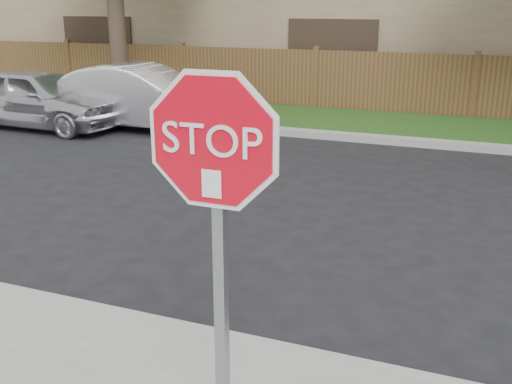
% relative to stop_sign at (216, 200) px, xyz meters
% --- Properties ---
extents(ground, '(90.00, 90.00, 0.00)m').
position_rel_stop_sign_xyz_m(ground, '(0.88, 1.48, -1.83)').
color(ground, black).
rests_on(ground, ground).
extents(far_curb, '(70.00, 0.30, 0.15)m').
position_rel_stop_sign_xyz_m(far_curb, '(0.88, 9.63, -1.75)').
color(far_curb, gray).
rests_on(far_curb, ground).
extents(grass_strip, '(70.00, 3.00, 0.12)m').
position_rel_stop_sign_xyz_m(grass_strip, '(0.88, 11.28, -1.77)').
color(grass_strip, '#1E4714').
rests_on(grass_strip, ground).
extents(fence, '(70.00, 0.12, 1.60)m').
position_rel_stop_sign_xyz_m(fence, '(0.88, 12.88, -1.03)').
color(fence, '#57311E').
rests_on(fence, ground).
extents(stop_sign, '(1.01, 0.13, 2.55)m').
position_rel_stop_sign_xyz_m(stop_sign, '(0.00, 0.00, 0.00)').
color(stop_sign, gray).
rests_on(stop_sign, sidewalk_near).
extents(sedan_far_left, '(4.15, 1.83, 1.39)m').
position_rel_stop_sign_xyz_m(sedan_far_left, '(-8.39, 8.31, -1.14)').
color(sedan_far_left, '#B3B3B8').
rests_on(sedan_far_left, ground).
extents(sedan_left, '(4.46, 1.59, 1.47)m').
position_rel_stop_sign_xyz_m(sedan_left, '(-6.15, 9.08, -1.10)').
color(sedan_left, silver).
rests_on(sedan_left, ground).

